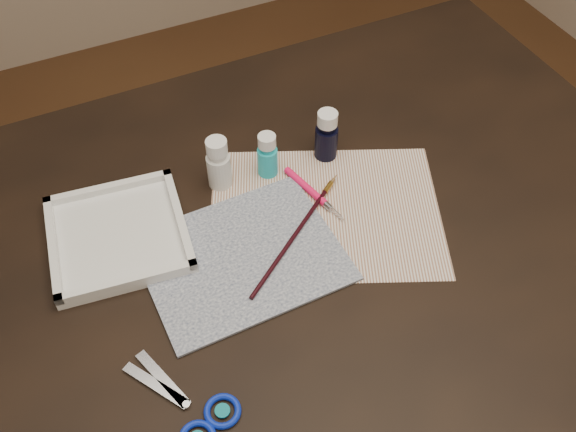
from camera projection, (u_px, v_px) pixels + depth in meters
name	position (u px, v px, depth m)	size (l,w,h in m)	color
ground	(288.00, 430.00, 1.57)	(3.50, 3.50, 0.02)	#422614
table	(288.00, 354.00, 1.27)	(1.30, 0.90, 0.75)	black
paper	(325.00, 212.00, 1.02)	(0.36, 0.28, 0.00)	silver
canvas	(242.00, 257.00, 0.96)	(0.29, 0.23, 0.00)	#121E40
paint_bottle_white	(218.00, 163.00, 1.02)	(0.04, 0.04, 0.09)	silver
paint_bottle_cyan	(267.00, 155.00, 1.04)	(0.03, 0.03, 0.08)	#1FB7C7
paint_bottle_navy	(327.00, 135.00, 1.07)	(0.04, 0.04, 0.09)	black
paintbrush	(298.00, 231.00, 0.98)	(0.28, 0.01, 0.01)	black
craft_knife	(315.00, 195.00, 1.03)	(0.15, 0.01, 0.01)	#FF1455
scissors	(173.00, 401.00, 0.81)	(0.18, 0.09, 0.01)	silver
palette_tray	(118.00, 234.00, 0.97)	(0.20, 0.20, 0.02)	white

